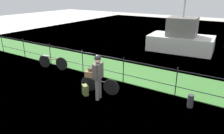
# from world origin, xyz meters

# --- Properties ---
(ground_plane) EXTENTS (60.00, 60.00, 0.00)m
(ground_plane) POSITION_xyz_m (0.00, 0.00, 0.00)
(ground_plane) COLOR #B2ADA3
(grass_strip) EXTENTS (27.00, 2.40, 0.03)m
(grass_strip) POSITION_xyz_m (0.00, 3.17, 0.01)
(grass_strip) COLOR #38702D
(grass_strip) RESTS_ON ground
(harbor_water) EXTENTS (30.00, 30.00, 0.00)m
(harbor_water) POSITION_xyz_m (0.00, 10.89, 0.00)
(harbor_water) COLOR #60849E
(harbor_water) RESTS_ON ground
(iron_fence) EXTENTS (18.04, 0.04, 1.16)m
(iron_fence) POSITION_xyz_m (0.00, 1.92, 0.68)
(iron_fence) COLOR black
(iron_fence) RESTS_ON ground
(bicycle_main) EXTENTS (1.55, 0.39, 0.63)m
(bicycle_main) POSITION_xyz_m (-0.31, 0.60, 0.33)
(bicycle_main) COLOR black
(bicycle_main) RESTS_ON ground
(wooden_crate) EXTENTS (0.46, 0.38, 0.23)m
(wooden_crate) POSITION_xyz_m (-0.64, 0.53, 0.74)
(wooden_crate) COLOR brown
(wooden_crate) RESTS_ON bicycle_main
(terrier_dog) EXTENTS (0.32, 0.20, 0.18)m
(terrier_dog) POSITION_xyz_m (-0.61, 0.54, 0.94)
(terrier_dog) COLOR #4C3D2D
(terrier_dog) RESTS_ON wooden_crate
(cyclist_person) EXTENTS (0.34, 0.53, 1.68)m
(cyclist_person) POSITION_xyz_m (-0.04, 0.20, 1.00)
(cyclist_person) COLOR slate
(cyclist_person) RESTS_ON ground
(backpack_on_paving) EXTENTS (0.33, 0.30, 0.40)m
(backpack_on_paving) POSITION_xyz_m (-0.65, 0.18, 0.20)
(backpack_on_paving) COLOR olive
(backpack_on_paving) RESTS_ON ground
(mooring_bollard) EXTENTS (0.20, 0.20, 0.46)m
(mooring_bollard) POSITION_xyz_m (2.92, 1.42, 0.23)
(mooring_bollard) COLOR #38383D
(mooring_bollard) RESTS_ON ground
(bicycle_parked) EXTENTS (1.67, 0.37, 0.66)m
(bicycle_parked) POSITION_xyz_m (-3.91, 1.52, 0.35)
(bicycle_parked) COLOR black
(bicycle_parked) RESTS_ON ground
(moored_boat_mid) EXTENTS (4.19, 2.59, 3.78)m
(moored_boat_mid) POSITION_xyz_m (0.50, 8.55, 0.79)
(moored_boat_mid) COLOR silver
(moored_boat_mid) RESTS_ON ground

